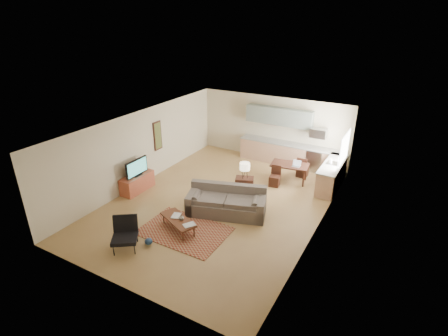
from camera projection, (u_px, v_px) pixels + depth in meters
The scene contains 25 objects.
room at pixel (219, 166), 11.11m from camera, with size 9.00×9.00×9.00m.
kitchen_counter_back at pixel (289, 154), 14.40m from camera, with size 4.26×0.64×0.92m, color tan, non-canonical shape.
kitchen_counter_right at pixel (332, 175), 12.55m from camera, with size 0.64×2.26×0.92m, color tan, non-canonical shape.
kitchen_range at pixel (315, 159), 13.91m from camera, with size 0.62×0.62×0.90m, color #A5A8AD.
kitchen_microwave at pixel (318, 133), 13.48m from camera, with size 0.62×0.40×0.35m, color #A5A8AD.
upper_cabinets at pixel (279, 116), 14.18m from camera, with size 2.80×0.34×0.70m, color gray.
window_right at pixel (344, 148), 11.97m from camera, with size 0.02×1.40×1.05m, color white.
wall_art_left at pixel (158, 136), 13.18m from camera, with size 0.06×0.42×1.10m, color olive, non-canonical shape.
triptych at pixel (271, 119), 14.55m from camera, with size 1.70×0.04×0.50m, color beige, non-canonical shape.
rug at pixel (184, 231), 10.14m from camera, with size 2.47×1.71×0.02m, color maroon.
sofa at pixel (226, 201), 10.84m from camera, with size 2.53×1.10×0.88m, color #60554D, non-canonical shape.
coffee_table at pixel (178, 224), 10.11m from camera, with size 1.28×0.51×0.39m, color #4F2615, non-canonical shape.
book_a at pixel (172, 215), 10.19m from camera, with size 0.32×0.38×0.03m, color maroon.
book_b at pixel (188, 223), 9.82m from camera, with size 0.39×0.41×0.03m, color navy.
vase at pixel (181, 217), 9.95m from camera, with size 0.17×0.17×0.17m, color black.
armchair at pixel (124, 235), 9.22m from camera, with size 0.75×0.75×0.86m, color black, non-canonical shape.
tv_credenza at pixel (137, 183), 12.34m from camera, with size 0.50×1.30×0.60m, color #9C442D, non-canonical shape.
tv at pixel (137, 168), 12.07m from camera, with size 0.10×1.00×0.60m, color black, non-canonical shape.
console_table at pixel (244, 187), 11.93m from camera, with size 0.60×0.40×0.70m, color #331912, non-canonical shape.
table_lamp at pixel (245, 170), 11.67m from camera, with size 0.34×0.34×0.56m, color beige, non-canonical shape.
dining_table at pixel (289, 173), 13.03m from camera, with size 1.35×0.77×0.68m, color #331912, non-canonical shape.
dining_chair_near at pixel (275, 176), 12.65m from camera, with size 0.36×0.38×0.76m, color #331912, non-canonical shape.
dining_chair_far at pixel (303, 167), 13.37m from camera, with size 0.39×0.41×0.81m, color #331912, non-canonical shape.
laptop at pixel (296, 164), 12.66m from camera, with size 0.29×0.22×0.22m, color #A5A8AD, non-canonical shape.
soap_bottle at pixel (331, 161), 12.35m from camera, with size 0.10×0.10×0.19m, color beige.
Camera 1 is at (5.11, -8.80, 5.81)m, focal length 28.00 mm.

